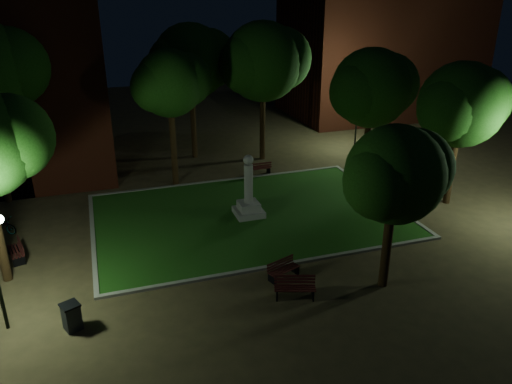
% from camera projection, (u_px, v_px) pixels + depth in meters
% --- Properties ---
extents(ground, '(80.00, 80.00, 0.00)m').
position_uv_depth(ground, '(261.00, 233.00, 23.64)').
color(ground, '#403520').
extents(lawn, '(15.00, 10.00, 0.08)m').
position_uv_depth(lawn, '(249.00, 215.00, 25.37)').
color(lawn, '#1C4B12').
rests_on(lawn, ground).
extents(lawn_kerb, '(15.40, 10.40, 0.12)m').
position_uv_depth(lawn_kerb, '(249.00, 215.00, 25.37)').
color(lawn_kerb, slate).
rests_on(lawn_kerb, ground).
extents(monument, '(1.40, 1.40, 3.20)m').
position_uv_depth(monument, '(249.00, 199.00, 25.02)').
color(monument, gray).
rests_on(monument, lawn).
extents(building_far, '(16.00, 10.00, 12.00)m').
position_uv_depth(building_far, '(380.00, 45.00, 44.11)').
color(building_far, '#4B1B0F').
rests_on(building_far, ground).
extents(tree_north_wl, '(4.58, 3.74, 7.79)m').
position_uv_depth(tree_north_wl, '(171.00, 84.00, 27.28)').
color(tree_north_wl, black).
rests_on(tree_north_wl, ground).
extents(tree_north_er, '(6.17, 5.04, 8.95)m').
position_uv_depth(tree_north_er, '(265.00, 62.00, 31.39)').
color(tree_north_er, black).
rests_on(tree_north_er, ground).
extents(tree_ne, '(5.85, 4.77, 7.61)m').
position_uv_depth(tree_ne, '(373.00, 88.00, 29.73)').
color(tree_ne, black).
rests_on(tree_ne, ground).
extents(tree_east, '(5.30, 4.33, 7.51)m').
position_uv_depth(tree_east, '(463.00, 105.00, 24.95)').
color(tree_east, black).
rests_on(tree_east, ground).
extents(tree_se, '(4.45, 3.63, 6.44)m').
position_uv_depth(tree_se, '(397.00, 175.00, 17.83)').
color(tree_se, black).
rests_on(tree_se, ground).
extents(tree_far_north, '(5.91, 4.82, 8.80)m').
position_uv_depth(tree_far_north, '(192.00, 62.00, 31.74)').
color(tree_far_north, black).
rests_on(tree_far_north, ground).
extents(lamppost_nw, '(1.18, 0.28, 4.43)m').
position_uv_depth(lamppost_nw, '(18.00, 138.00, 27.45)').
color(lamppost_nw, black).
rests_on(lamppost_nw, ground).
extents(lamppost_ne, '(1.18, 0.28, 4.52)m').
position_uv_depth(lamppost_ne, '(358.00, 105.00, 34.65)').
color(lamppost_ne, black).
rests_on(lamppost_ne, ground).
extents(bench_near_left, '(1.63, 1.01, 0.85)m').
position_uv_depth(bench_near_left, '(295.00, 288.00, 18.66)').
color(bench_near_left, black).
rests_on(bench_near_left, ground).
extents(bench_near_right, '(1.46, 0.93, 0.76)m').
position_uv_depth(bench_near_right, '(283.00, 270.00, 19.94)').
color(bench_near_right, black).
rests_on(bench_near_right, ground).
extents(bench_left_side, '(0.85, 1.53, 0.79)m').
position_uv_depth(bench_left_side, '(17.00, 251.00, 21.29)').
color(bench_left_side, black).
rests_on(bench_left_side, ground).
extents(bench_right_side, '(0.60, 1.49, 0.80)m').
position_uv_depth(bench_right_side, '(402.00, 181.00, 28.94)').
color(bench_right_side, black).
rests_on(bench_right_side, ground).
extents(bench_far_side, '(1.58, 0.58, 0.86)m').
position_uv_depth(bench_far_side, '(258.00, 169.00, 30.71)').
color(bench_far_side, black).
rests_on(bench_far_side, ground).
extents(trash_bin, '(0.77, 0.77, 1.00)m').
position_uv_depth(trash_bin, '(72.00, 316.00, 16.88)').
color(trash_bin, black).
rests_on(trash_bin, ground).
extents(bicycle, '(1.61, 1.30, 0.82)m').
position_uv_depth(bicycle, '(1.00, 225.00, 23.49)').
color(bicycle, black).
rests_on(bicycle, ground).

